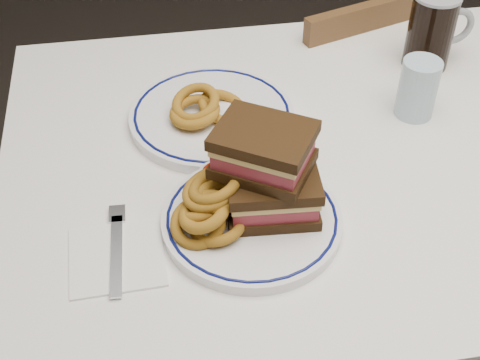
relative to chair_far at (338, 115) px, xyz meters
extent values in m
cube|color=silver|center=(-0.11, -0.49, 0.30)|extent=(1.26, 0.86, 0.03)
cylinder|color=#4B2F18|center=(-0.65, -0.15, -0.08)|extent=(0.06, 0.06, 0.71)
cube|color=silver|center=(-0.74, -0.49, 0.21)|extent=(0.01, 0.86, 0.17)
cube|color=silver|center=(-0.11, -0.06, 0.21)|extent=(1.26, 0.01, 0.17)
cube|color=#4B2F18|center=(-0.02, 0.06, -0.06)|extent=(0.47, 0.47, 0.04)
cylinder|color=#4B2F18|center=(0.08, 0.26, -0.26)|extent=(0.03, 0.03, 0.36)
cylinder|color=#4B2F18|center=(0.18, -0.04, -0.26)|extent=(0.03, 0.03, 0.36)
cylinder|color=#4B2F18|center=(-0.22, 0.17, -0.26)|extent=(0.03, 0.03, 0.36)
cylinder|color=#4B2F18|center=(-0.12, -0.14, -0.26)|extent=(0.03, 0.03, 0.36)
cube|color=#4B2F18|center=(0.03, -0.10, 0.16)|extent=(0.36, 0.14, 0.41)
cylinder|color=white|center=(-0.35, -0.65, 0.32)|extent=(0.27, 0.27, 0.02)
torus|color=#0A104D|center=(-0.35, -0.65, 0.33)|extent=(0.26, 0.26, 0.01)
cube|color=black|center=(-0.32, -0.64, 0.34)|extent=(0.14, 0.12, 0.02)
cube|color=#9F2E46|center=(-0.32, -0.64, 0.36)|extent=(0.13, 0.11, 0.02)
cube|color=tan|center=(-0.32, -0.64, 0.37)|extent=(0.13, 0.11, 0.01)
cube|color=black|center=(-0.32, -0.64, 0.39)|extent=(0.14, 0.12, 0.02)
cube|color=black|center=(-0.33, -0.62, 0.41)|extent=(0.17, 0.16, 0.02)
cube|color=#9F2E46|center=(-0.33, -0.62, 0.43)|extent=(0.16, 0.15, 0.02)
cube|color=tan|center=(-0.33, -0.62, 0.44)|extent=(0.16, 0.15, 0.01)
cube|color=black|center=(-0.33, -0.62, 0.46)|extent=(0.17, 0.16, 0.02)
torus|color=brown|center=(-0.40, -0.67, 0.34)|extent=(0.09, 0.08, 0.05)
torus|color=brown|center=(-0.43, -0.66, 0.35)|extent=(0.09, 0.08, 0.07)
torus|color=brown|center=(-0.42, -0.65, 0.36)|extent=(0.08, 0.07, 0.06)
torus|color=brown|center=(-0.42, -0.66, 0.37)|extent=(0.08, 0.08, 0.04)
torus|color=brown|center=(-0.40, -0.64, 0.38)|extent=(0.08, 0.08, 0.03)
torus|color=brown|center=(-0.41, -0.64, 0.38)|extent=(0.09, 0.09, 0.04)
torus|color=brown|center=(-0.40, -0.64, 0.39)|extent=(0.09, 0.08, 0.06)
cylinder|color=white|center=(-0.39, -0.58, 0.35)|extent=(0.06, 0.06, 0.03)
cylinder|color=#971102|center=(-0.39, -0.58, 0.36)|extent=(0.05, 0.05, 0.01)
cylinder|color=black|center=(0.07, -0.26, 0.38)|extent=(0.09, 0.09, 0.15)
torus|color=gray|center=(0.12, -0.26, 0.39)|extent=(0.08, 0.02, 0.08)
cylinder|color=#9CB9CA|center=(-0.01, -0.42, 0.36)|extent=(0.07, 0.07, 0.11)
cylinder|color=white|center=(-0.37, -0.38, 0.32)|extent=(0.29, 0.29, 0.02)
torus|color=#0A104D|center=(-0.37, -0.38, 0.33)|extent=(0.28, 0.28, 0.01)
torus|color=brown|center=(-0.35, -0.38, 0.34)|extent=(0.09, 0.09, 0.05)
torus|color=brown|center=(-0.40, -0.40, 0.35)|extent=(0.09, 0.09, 0.03)
torus|color=brown|center=(-0.40, -0.39, 0.36)|extent=(0.09, 0.09, 0.06)
cube|color=white|center=(-0.55, -0.68, 0.31)|extent=(0.14, 0.14, 0.00)
cube|color=silver|center=(-0.55, -0.68, 0.32)|extent=(0.02, 0.16, 0.00)
cube|color=silver|center=(-0.55, -0.60, 0.32)|extent=(0.03, 0.04, 0.00)
camera|label=1|loc=(-0.48, -1.33, 1.04)|focal=50.00mm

